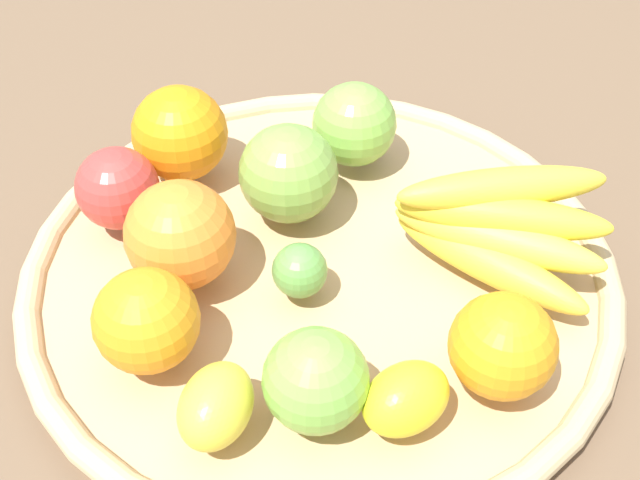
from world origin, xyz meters
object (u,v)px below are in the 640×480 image
at_px(banana_bunch, 498,226).
at_px(orange_3, 180,133).
at_px(apple_3, 354,124).
at_px(apple_2, 117,188).
at_px(apple_1, 316,380).
at_px(lemon_1, 216,406).
at_px(lime_0, 300,270).
at_px(apple_0, 283,175).
at_px(orange_1, 180,235).
at_px(orange_2, 503,346).
at_px(orange_0, 146,321).
at_px(lemon_0, 406,399).

relative_size(banana_bunch, orange_3, 2.02).
relative_size(apple_3, apple_2, 1.10).
xyz_separation_m(apple_1, lemon_1, (0.02, 0.06, -0.01)).
relative_size(lime_0, orange_3, 0.51).
height_order(apple_0, orange_1, orange_1).
distance_m(orange_1, lemon_1, 0.14).
bearing_deg(apple_0, orange_2, -163.03).
distance_m(apple_0, orange_2, 0.22).
bearing_deg(apple_2, apple_0, -110.63).
distance_m(lemon_1, orange_0, 0.08).
height_order(apple_0, orange_0, apple_0).
relative_size(orange_2, orange_3, 0.88).
bearing_deg(orange_0, orange_3, -23.70).
relative_size(apple_1, orange_2, 0.96).
relative_size(apple_0, lemon_0, 1.31).
bearing_deg(apple_0, orange_1, 109.68).
relative_size(banana_bunch, apple_2, 2.47).
bearing_deg(apple_0, lemon_0, 178.39).
bearing_deg(lemon_0, banana_bunch, -52.81).
relative_size(banana_bunch, lemon_0, 2.68).
relative_size(lime_0, lemon_0, 0.68).
height_order(banana_bunch, apple_2, banana_bunch).
bearing_deg(apple_3, lemon_1, 136.93).
relative_size(lime_0, lemon_1, 0.67).
relative_size(orange_2, orange_0, 0.99).
xyz_separation_m(orange_0, lemon_0, (-0.12, -0.13, -0.01)).
distance_m(apple_0, orange_0, 0.17).
xyz_separation_m(apple_1, orange_2, (-0.03, -0.12, 0.00)).
relative_size(lemon_1, orange_0, 0.86).
bearing_deg(apple_3, orange_3, 72.89).
xyz_separation_m(banana_bunch, orange_3, (0.20, 0.18, 0.00)).
relative_size(apple_0, apple_1, 1.17).
distance_m(apple_1, lemon_1, 0.06).
xyz_separation_m(apple_1, orange_0, (0.09, 0.08, 0.00)).
relative_size(apple_3, lemon_1, 1.18).
bearing_deg(apple_1, apple_2, 15.99).
bearing_deg(apple_0, apple_3, -63.38).
xyz_separation_m(apple_0, orange_3, (0.08, 0.06, 0.00)).
height_order(banana_bunch, lemon_0, banana_bunch).
xyz_separation_m(apple_3, apple_2, (0.00, 0.20, -0.00)).
bearing_deg(orange_2, apple_2, 35.86).
bearing_deg(orange_3, orange_0, 156.30).
xyz_separation_m(lemon_1, lemon_0, (-0.04, -0.11, -0.00)).
relative_size(apple_0, orange_0, 1.10).
xyz_separation_m(lemon_1, orange_0, (0.07, 0.02, 0.01)).
xyz_separation_m(apple_0, banana_bunch, (-0.12, -0.12, -0.00)).
xyz_separation_m(apple_2, lemon_0, (-0.26, -0.12, -0.01)).
height_order(apple_1, lemon_0, apple_1).
distance_m(banana_bunch, orange_3, 0.27).
bearing_deg(orange_3, lime_0, -167.97).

